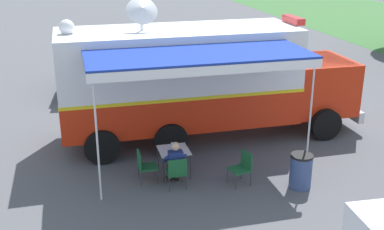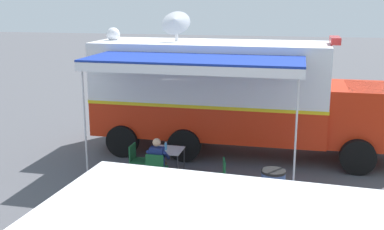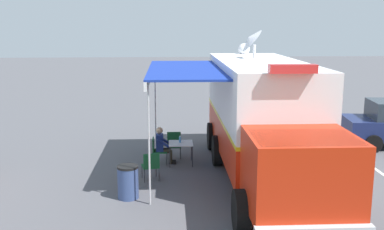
% 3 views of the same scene
% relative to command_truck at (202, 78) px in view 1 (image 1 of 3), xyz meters
% --- Properties ---
extents(ground_plane, '(100.00, 100.00, 0.00)m').
position_rel_command_truck_xyz_m(ground_plane, '(-0.04, -0.75, -1.94)').
color(ground_plane, '#515156').
extents(lot_stripe, '(0.19, 4.80, 0.01)m').
position_rel_command_truck_xyz_m(lot_stripe, '(-3.87, -0.16, -1.94)').
color(lot_stripe, silver).
rests_on(lot_stripe, ground).
extents(command_truck, '(4.93, 9.52, 4.53)m').
position_rel_command_truck_xyz_m(command_truck, '(0.00, 0.00, 0.00)').
color(command_truck, red).
rests_on(command_truck, ground).
extents(folding_table, '(0.81, 0.81, 0.73)m').
position_rel_command_truck_xyz_m(folding_table, '(2.41, -1.49, -1.27)').
color(folding_table, silver).
rests_on(folding_table, ground).
extents(water_bottle, '(0.07, 0.07, 0.22)m').
position_rel_command_truck_xyz_m(water_bottle, '(2.43, -1.55, -1.11)').
color(water_bottle, '#4C99D8').
rests_on(water_bottle, folding_table).
extents(folding_chair_at_table, '(0.49, 0.49, 0.87)m').
position_rel_command_truck_xyz_m(folding_chair_at_table, '(3.21, -1.61, -1.43)').
color(folding_chair_at_table, '#19562D').
rests_on(folding_chair_at_table, ground).
extents(folding_chair_beside_table, '(0.49, 0.49, 0.87)m').
position_rel_command_truck_xyz_m(folding_chair_beside_table, '(2.61, -2.34, -1.43)').
color(folding_chair_beside_table, '#19562D').
rests_on(folding_chair_beside_table, ground).
extents(folding_chair_spare_by_truck, '(0.57, 0.57, 0.87)m').
position_rel_command_truck_xyz_m(folding_chair_spare_by_truck, '(3.36, 0.10, -1.43)').
color(folding_chair_spare_by_truck, '#19562D').
rests_on(folding_chair_spare_by_truck, ground).
extents(seated_responder, '(0.66, 0.56, 1.25)m').
position_rel_command_truck_xyz_m(seated_responder, '(3.02, -1.60, -1.29)').
color(seated_responder, navy).
rests_on(seated_responder, ground).
extents(trash_bin, '(0.57, 0.57, 0.91)m').
position_rel_command_truck_xyz_m(trash_bin, '(3.94, 1.47, -1.49)').
color(trash_bin, '#384C7F').
rests_on(trash_bin, ground).
extents(car_behind_truck, '(4.39, 2.40, 1.76)m').
position_rel_command_truck_xyz_m(car_behind_truck, '(-6.06, -3.22, -1.06)').
color(car_behind_truck, navy).
rests_on(car_behind_truck, ground).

